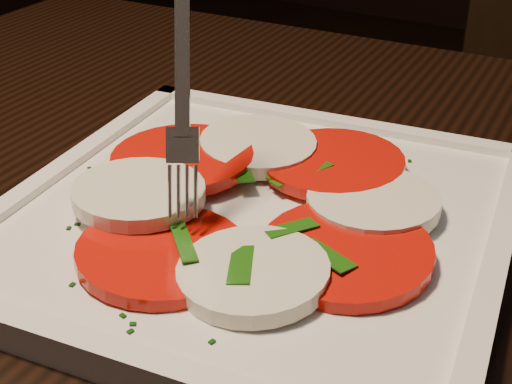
{
  "coord_description": "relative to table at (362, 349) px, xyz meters",
  "views": [
    {
      "loc": [
        0.32,
        -0.33,
        1.01
      ],
      "look_at": [
        0.12,
        0.01,
        0.78
      ],
      "focal_mm": 50.0,
      "sensor_mm": 36.0,
      "label": 1
    }
  ],
  "objects": [
    {
      "name": "plate",
      "position": [
        -0.07,
        -0.03,
        0.11
      ],
      "size": [
        0.36,
        0.36,
        0.01
      ],
      "primitive_type": "cube",
      "rotation": [
        0.0,
        0.0,
        0.12
      ],
      "color": "white",
      "rests_on": "table"
    },
    {
      "name": "fork",
      "position": [
        -0.11,
        -0.05,
        0.21
      ],
      "size": [
        0.07,
        0.09,
        0.16
      ],
      "primitive_type": null,
      "rotation": [
        0.0,
        0.0,
        0.52
      ],
      "color": "white",
      "rests_on": "caprese_salad"
    },
    {
      "name": "table",
      "position": [
        0.0,
        0.0,
        0.0
      ],
      "size": [
        1.24,
        0.85,
        0.75
      ],
      "rotation": [
        0.0,
        0.0,
        0.05
      ],
      "color": "black",
      "rests_on": "ground"
    },
    {
      "name": "caprese_salad",
      "position": [
        -0.07,
        -0.03,
        0.12
      ],
      "size": [
        0.26,
        0.27,
        0.02
      ],
      "color": "red",
      "rests_on": "plate"
    }
  ]
}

